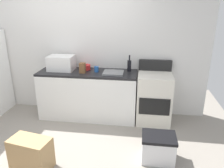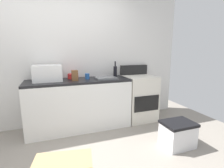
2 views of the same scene
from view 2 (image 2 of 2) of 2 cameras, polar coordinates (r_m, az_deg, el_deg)
name	(u,v)px [view 2 (image 2 of 2)]	position (r m, az deg, el deg)	size (l,w,h in m)	color
wall_back	(58,56)	(3.34, -17.54, 8.83)	(5.00, 0.10, 2.60)	silver
kitchen_counter	(79,104)	(3.17, -10.86, -6.63)	(1.80, 0.60, 0.90)	white
stove_oven	(139,97)	(3.55, 8.98, -4.33)	(0.60, 0.61, 1.10)	silver
microwave	(47,73)	(3.05, -20.82, 3.44)	(0.46, 0.34, 0.27)	white
sink_basin	(105,78)	(3.12, -2.25, 2.10)	(0.36, 0.32, 0.03)	slate
wine_bottle	(115,71)	(3.37, 1.07, 4.42)	(0.07, 0.07, 0.30)	black
coffee_mug	(87,76)	(3.10, -8.28, 2.57)	(0.08, 0.08, 0.10)	#2659A5
knife_block	(75,75)	(2.96, -12.37, 2.82)	(0.10, 0.10, 0.18)	brown
mixing_bowl	(73,76)	(3.18, -12.93, 2.55)	(0.19, 0.19, 0.09)	red
storage_bin	(178,134)	(2.80, 21.14, -15.38)	(0.46, 0.36, 0.38)	silver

